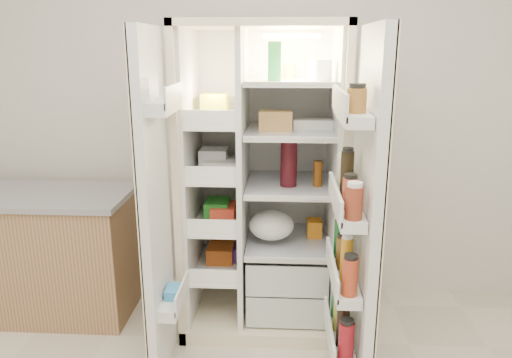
{
  "coord_description": "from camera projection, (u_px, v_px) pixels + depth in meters",
  "views": [
    {
      "loc": [
        0.14,
        -1.15,
        1.67
      ],
      "look_at": [
        0.01,
        1.25,
        1.0
      ],
      "focal_mm": 34.0,
      "sensor_mm": 36.0,
      "label": 1
    }
  ],
  "objects": [
    {
      "name": "fridge_door",
      "position": [
        361.0,
        226.0,
        2.23
      ],
      "size": [
        0.17,
        0.58,
        1.72
      ],
      "color": "silver",
      "rests_on": "floor"
    },
    {
      "name": "refrigerator",
      "position": [
        265.0,
        203.0,
        2.95
      ],
      "size": [
        0.92,
        0.7,
        1.8
      ],
      "color": "beige",
      "rests_on": "floor"
    },
    {
      "name": "kitchen_counter",
      "position": [
        47.0,
        253.0,
        3.07
      ],
      "size": [
        1.1,
        0.59,
        0.8
      ],
      "color": "#A77853",
      "rests_on": "floor"
    },
    {
      "name": "freezer_door",
      "position": [
        155.0,
        211.0,
        2.36
      ],
      "size": [
        0.15,
        0.4,
        1.72
      ],
      "color": "silver",
      "rests_on": "floor"
    },
    {
      "name": "wall_back",
      "position": [
        262.0,
        97.0,
        3.13
      ],
      "size": [
        4.0,
        0.02,
        2.7
      ],
      "primitive_type": "cube",
      "color": "silver",
      "rests_on": "floor"
    }
  ]
}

